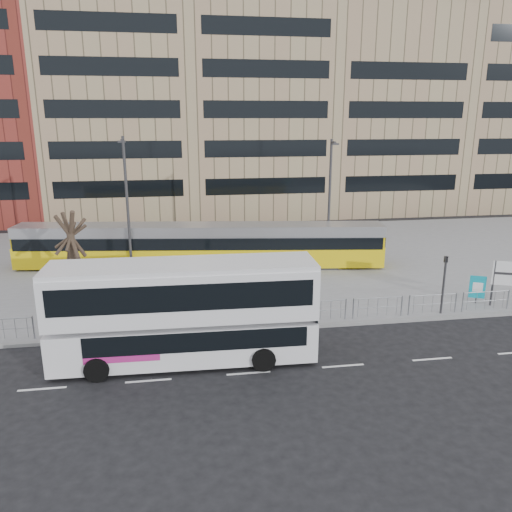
{
  "coord_description": "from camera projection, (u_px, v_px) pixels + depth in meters",
  "views": [
    {
      "loc": [
        -4.51,
        -22.1,
        10.02
      ],
      "look_at": [
        -0.14,
        6.0,
        2.14
      ],
      "focal_mm": 35.0,
      "sensor_mm": 36.0,
      "label": 1
    }
  ],
  "objects": [
    {
      "name": "ad_panel",
      "position": [
        477.0,
        287.0,
        27.29
      ],
      "size": [
        0.79,
        0.4,
        1.57
      ],
      "rotation": [
        0.0,
        0.0,
        -0.42
      ],
      "color": "#2D2D30",
      "rests_on": "plaza"
    },
    {
      "name": "tram",
      "position": [
        200.0,
        245.0,
        34.08
      ],
      "size": [
        24.91,
        5.68,
        2.93
      ],
      "rotation": [
        0.0,
        0.0,
        -0.14
      ],
      "color": "#DEBF0C",
      "rests_on": "plaza"
    },
    {
      "name": "building_row",
      "position": [
        231.0,
        90.0,
        53.81
      ],
      "size": [
        70.4,
        18.4,
        31.2
      ],
      "color": "maroon",
      "rests_on": "ground"
    },
    {
      "name": "road_markings",
      "position": [
        320.0,
        368.0,
        20.73
      ],
      "size": [
        62.0,
        0.12,
        0.01
      ],
      "primitive_type": "cube",
      "color": "white",
      "rests_on": "ground"
    },
    {
      "name": "traffic_light_east",
      "position": [
        444.0,
        277.0,
        25.61
      ],
      "size": [
        0.2,
        0.23,
        3.1
      ],
      "rotation": [
        0.0,
        0.0,
        0.19
      ],
      "color": "#2D2D30",
      "rests_on": "plaza"
    },
    {
      "name": "pedestrian_barrier",
      "position": [
        315.0,
        306.0,
        24.9
      ],
      "size": [
        32.07,
        0.07,
        1.1
      ],
      "color": "#95989E",
      "rests_on": "plaza"
    },
    {
      "name": "traffic_light_west",
      "position": [
        232.0,
        288.0,
        23.98
      ],
      "size": [
        0.21,
        0.23,
        3.1
      ],
      "rotation": [
        0.0,
        0.0,
        0.23
      ],
      "color": "#2D2D30",
      "rests_on": "plaza"
    },
    {
      "name": "pedestrian",
      "position": [
        195.0,
        282.0,
        28.55
      ],
      "size": [
        0.58,
        0.69,
        1.62
      ],
      "primitive_type": "imported",
      "rotation": [
        0.0,
        0.0,
        1.96
      ],
      "color": "black",
      "rests_on": "plaza"
    },
    {
      "name": "kerb",
      "position": [
        277.0,
        328.0,
        24.42
      ],
      "size": [
        64.0,
        0.25,
        0.17
      ],
      "primitive_type": "cube",
      "color": "gray",
      "rests_on": "ground"
    },
    {
      "name": "lamp_post_east",
      "position": [
        330.0,
        196.0,
        34.68
      ],
      "size": [
        0.45,
        1.04,
        8.51
      ],
      "color": "#2D2D30",
      "rests_on": "plaza"
    },
    {
      "name": "double_decker_bus",
      "position": [
        184.0,
        309.0,
        20.69
      ],
      "size": [
        10.94,
        3.0,
        4.35
      ],
      "rotation": [
        0.0,
        0.0,
        -0.02
      ],
      "color": "silver",
      "rests_on": "ground"
    },
    {
      "name": "lamp_post_west",
      "position": [
        127.0,
        201.0,
        31.7
      ],
      "size": [
        0.45,
        1.04,
        8.81
      ],
      "color": "#2D2D30",
      "rests_on": "plaza"
    },
    {
      "name": "plaza",
      "position": [
        245.0,
        262.0,
        35.8
      ],
      "size": [
        64.0,
        24.0,
        0.15
      ],
      "primitive_type": "cube",
      "color": "gray",
      "rests_on": "ground"
    },
    {
      "name": "ground",
      "position": [
        278.0,
        330.0,
        24.39
      ],
      "size": [
        120.0,
        120.0,
        0.0
      ],
      "primitive_type": "plane",
      "color": "black",
      "rests_on": "ground"
    },
    {
      "name": "bare_tree",
      "position": [
        68.0,
        207.0,
        28.15
      ],
      "size": [
        5.02,
        5.02,
        7.28
      ],
      "color": "black",
      "rests_on": "plaza"
    }
  ]
}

